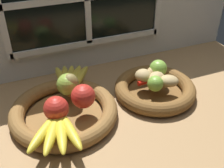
{
  "coord_description": "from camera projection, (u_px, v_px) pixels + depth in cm",
  "views": [
    {
      "loc": [
        -31.52,
        -74.31,
        62.18
      ],
      "look_at": [
        -1.46,
        -1.22,
        9.16
      ],
      "focal_mm": 44.29,
      "sensor_mm": 36.0,
      "label": 1
    }
  ],
  "objects": [
    {
      "name": "fruit_bowl_right",
      "position": [
        155.0,
        89.0,
        1.04
      ],
      "size": [
        30.64,
        30.64,
        5.16
      ],
      "color": "brown",
      "rests_on": "ground_plane"
    },
    {
      "name": "potato_back",
      "position": [
        155.0,
        71.0,
        1.06
      ],
      "size": [
        9.43,
        7.23,
        4.54
      ],
      "primitive_type": "ellipsoid",
      "rotation": [
        0.0,
        0.0,
        0.35
      ],
      "color": "tan",
      "rests_on": "fruit_bowl_right"
    },
    {
      "name": "apple_red_right",
      "position": [
        83.0,
        96.0,
        0.89
      ],
      "size": [
        8.0,
        8.0,
        8.0
      ],
      "primitive_type": "sphere",
      "color": "red",
      "rests_on": "fruit_bowl_left"
    },
    {
      "name": "potato_small",
      "position": [
        169.0,
        81.0,
        1.0
      ],
      "size": [
        9.01,
        8.3,
        4.18
      ],
      "primitive_type": "ellipsoid",
      "rotation": [
        0.0,
        0.0,
        5.79
      ],
      "color": "tan",
      "rests_on": "fruit_bowl_right"
    },
    {
      "name": "apple_red_front",
      "position": [
        56.0,
        109.0,
        0.84
      ],
      "size": [
        7.8,
        7.8,
        7.8
      ],
      "primitive_type": "sphere",
      "color": "red",
      "rests_on": "fruit_bowl_left"
    },
    {
      "name": "lime_near",
      "position": [
        155.0,
        84.0,
        0.97
      ],
      "size": [
        5.74,
        5.74,
        5.74
      ],
      "primitive_type": "sphere",
      "color": "#7AAD3D",
      "rests_on": "fruit_bowl_right"
    },
    {
      "name": "back_wall",
      "position": [
        86.0,
        4.0,
        1.09
      ],
      "size": [
        140.0,
        4.6,
        55.0
      ],
      "color": "silver",
      "rests_on": "ground_plane"
    },
    {
      "name": "lime_far",
      "position": [
        158.0,
        68.0,
        1.05
      ],
      "size": [
        6.73,
        6.73,
        6.73
      ],
      "primitive_type": "sphere",
      "color": "#7AAD3D",
      "rests_on": "fruit_bowl_right"
    },
    {
      "name": "pear_brown",
      "position": [
        70.0,
        84.0,
        0.95
      ],
      "size": [
        7.13,
        6.88,
        8.0
      ],
      "primitive_type": "ellipsoid",
      "rotation": [
        0.0,
        0.0,
        0.19
      ],
      "color": "olive",
      "rests_on": "fruit_bowl_left"
    },
    {
      "name": "potato_oblong",
      "position": [
        143.0,
        76.0,
        1.03
      ],
      "size": [
        8.69,
        8.62,
        4.85
      ],
      "primitive_type": "ellipsoid",
      "rotation": [
        0.0,
        0.0,
        2.48
      ],
      "color": "tan",
      "rests_on": "fruit_bowl_right"
    },
    {
      "name": "fruit_bowl_left",
      "position": [
        64.0,
        112.0,
        0.93
      ],
      "size": [
        36.47,
        36.47,
        5.16
      ],
      "color": "brown",
      "rests_on": "ground_plane"
    },
    {
      "name": "banana_bunch_front",
      "position": [
        57.0,
        130.0,
        0.8
      ],
      "size": [
        16.2,
        19.57,
        3.04
      ],
      "color": "yellow",
      "rests_on": "fruit_bowl_left"
    },
    {
      "name": "ground_plane",
      "position": [
        114.0,
        105.0,
        1.03
      ],
      "size": [
        140.0,
        90.0,
        3.0
      ],
      "primitive_type": "cube",
      "color": "#9E774C"
    },
    {
      "name": "potato_large",
      "position": [
        156.0,
        78.0,
        1.02
      ],
      "size": [
        8.93,
        8.16,
        4.35
      ],
      "primitive_type": "ellipsoid",
      "rotation": [
        0.0,
        0.0,
        3.6
      ],
      "color": "tan",
      "rests_on": "fruit_bowl_right"
    },
    {
      "name": "banana_bunch_back",
      "position": [
        70.0,
        79.0,
        1.02
      ],
      "size": [
        14.14,
        20.11,
        2.92
      ],
      "color": "gold",
      "rests_on": "fruit_bowl_left"
    },
    {
      "name": "apple_green_back",
      "position": [
        68.0,
        84.0,
        0.95
      ],
      "size": [
        7.73,
        7.73,
        7.73
      ],
      "primitive_type": "sphere",
      "color": "#8CAD3D",
      "rests_on": "fruit_bowl_left"
    },
    {
      "name": "chili_pepper",
      "position": [
        154.0,
        80.0,
        1.03
      ],
      "size": [
        13.58,
        1.97,
        1.86
      ],
      "primitive_type": "cone",
      "rotation": [
        0.0,
        1.57,
        -0.01
      ],
      "color": "red",
      "rests_on": "fruit_bowl_right"
    }
  ]
}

